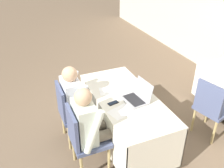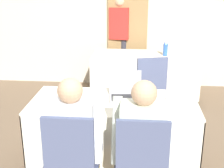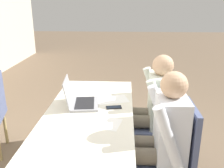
{
  "view_description": "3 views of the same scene",
  "coord_description": "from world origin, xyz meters",
  "px_view_note": "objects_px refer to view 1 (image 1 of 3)",
  "views": [
    {
      "loc": [
        2.48,
        -1.25,
        2.57
      ],
      "look_at": [
        0.0,
        -0.2,
        0.98
      ],
      "focal_mm": 40.0,
      "sensor_mm": 36.0,
      "label": 1
    },
    {
      "loc": [
        0.23,
        -2.88,
        1.92
      ],
      "look_at": [
        0.0,
        -0.2,
        0.98
      ],
      "focal_mm": 50.0,
      "sensor_mm": 36.0,
      "label": 2
    },
    {
      "loc": [
        -2.0,
        -0.31,
        1.66
      ],
      "look_at": [
        0.0,
        -0.2,
        0.98
      ],
      "focal_mm": 40.0,
      "sensor_mm": 36.0,
      "label": 3
    }
  ],
  "objects_px": {
    "laptop": "(137,97)",
    "person_checkered_shirt": "(78,99)",
    "chair_near_left": "(71,111)",
    "person_white_shirt": "(91,124)",
    "chair_near_right": "(84,137)",
    "cell_phone": "(113,103)",
    "chair_far_spare": "(212,106)"
  },
  "relations": [
    {
      "from": "chair_far_spare",
      "to": "chair_near_right",
      "type": "bearing_deg",
      "value": 72.6
    },
    {
      "from": "cell_phone",
      "to": "chair_far_spare",
      "type": "xyz_separation_m",
      "value": [
        0.32,
        1.38,
        -0.23
      ]
    },
    {
      "from": "person_checkered_shirt",
      "to": "person_white_shirt",
      "type": "xyz_separation_m",
      "value": [
        0.57,
        0.0,
        0.0
      ]
    },
    {
      "from": "laptop",
      "to": "chair_far_spare",
      "type": "relative_size",
      "value": 0.4
    },
    {
      "from": "laptop",
      "to": "cell_phone",
      "type": "relative_size",
      "value": 2.48
    },
    {
      "from": "person_white_shirt",
      "to": "laptop",
      "type": "bearing_deg",
      "value": -76.14
    },
    {
      "from": "chair_near_left",
      "to": "chair_near_right",
      "type": "height_order",
      "value": "same"
    },
    {
      "from": "chair_near_right",
      "to": "person_checkered_shirt",
      "type": "height_order",
      "value": "person_checkered_shirt"
    },
    {
      "from": "laptop",
      "to": "chair_near_left",
      "type": "distance_m",
      "value": 0.93
    },
    {
      "from": "cell_phone",
      "to": "chair_near_left",
      "type": "xyz_separation_m",
      "value": [
        -0.35,
        -0.48,
        -0.23
      ]
    },
    {
      "from": "cell_phone",
      "to": "person_white_shirt",
      "type": "xyz_separation_m",
      "value": [
        0.22,
        -0.37,
        -0.07
      ]
    },
    {
      "from": "laptop",
      "to": "person_white_shirt",
      "type": "distance_m",
      "value": 0.72
    },
    {
      "from": "laptop",
      "to": "chair_far_spare",
      "type": "bearing_deg",
      "value": 69.24
    },
    {
      "from": "laptop",
      "to": "person_checkered_shirt",
      "type": "distance_m",
      "value": 0.8
    },
    {
      "from": "person_checkered_shirt",
      "to": "person_white_shirt",
      "type": "distance_m",
      "value": 0.57
    },
    {
      "from": "chair_near_right",
      "to": "chair_far_spare",
      "type": "distance_m",
      "value": 1.86
    },
    {
      "from": "chair_near_right",
      "to": "person_white_shirt",
      "type": "distance_m",
      "value": 0.19
    },
    {
      "from": "laptop",
      "to": "chair_near_right",
      "type": "height_order",
      "value": "laptop"
    },
    {
      "from": "chair_near_left",
      "to": "person_white_shirt",
      "type": "height_order",
      "value": "person_white_shirt"
    },
    {
      "from": "chair_near_left",
      "to": "chair_near_right",
      "type": "xyz_separation_m",
      "value": [
        0.57,
        0.0,
        0.0
      ]
    },
    {
      "from": "laptop",
      "to": "chair_near_right",
      "type": "distance_m",
      "value": 0.85
    },
    {
      "from": "person_checkered_shirt",
      "to": "chair_far_spare",
      "type": "bearing_deg",
      "value": -111.06
    },
    {
      "from": "chair_near_left",
      "to": "person_checkered_shirt",
      "type": "bearing_deg",
      "value": -90.0
    },
    {
      "from": "laptop",
      "to": "chair_near_left",
      "type": "bearing_deg",
      "value": -123.06
    },
    {
      "from": "laptop",
      "to": "chair_near_right",
      "type": "relative_size",
      "value": 0.4
    },
    {
      "from": "chair_near_left",
      "to": "chair_far_spare",
      "type": "bearing_deg",
      "value": -109.98
    },
    {
      "from": "laptop",
      "to": "person_white_shirt",
      "type": "height_order",
      "value": "person_white_shirt"
    },
    {
      "from": "chair_far_spare",
      "to": "person_white_shirt",
      "type": "relative_size",
      "value": 0.78
    },
    {
      "from": "person_white_shirt",
      "to": "person_checkered_shirt",
      "type": "bearing_deg",
      "value": 0.0
    },
    {
      "from": "chair_near_left",
      "to": "person_white_shirt",
      "type": "relative_size",
      "value": 0.78
    },
    {
      "from": "chair_near_left",
      "to": "person_checkered_shirt",
      "type": "relative_size",
      "value": 0.78
    },
    {
      "from": "chair_near_left",
      "to": "chair_near_right",
      "type": "distance_m",
      "value": 0.57
    }
  ]
}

